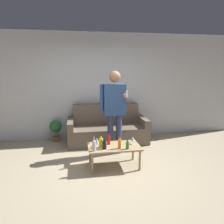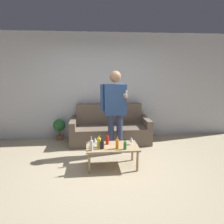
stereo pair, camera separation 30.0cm
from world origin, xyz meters
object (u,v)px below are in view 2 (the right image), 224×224
object	(u,v)px
person_standing_front	(115,106)
bottle_orange	(125,145)
couch	(110,129)
coffee_table	(112,148)

from	to	relation	value
person_standing_front	bottle_orange	bearing A→B (deg)	-84.38
couch	person_standing_front	bearing A→B (deg)	-87.24
coffee_table	person_standing_front	size ratio (longest dim) A/B	0.54
couch	coffee_table	bearing A→B (deg)	-93.43
coffee_table	bottle_orange	size ratio (longest dim) A/B	5.24
couch	person_standing_front	xyz separation A→B (m)	(0.04, -0.79, 0.72)
couch	bottle_orange	size ratio (longest dim) A/B	10.61
coffee_table	person_standing_front	xyz separation A→B (m)	(0.12, 0.65, 0.68)
bottle_orange	person_standing_front	distance (m)	1.01
coffee_table	couch	bearing A→B (deg)	86.57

